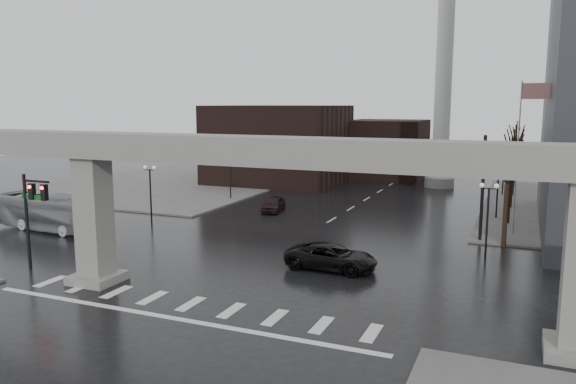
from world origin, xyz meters
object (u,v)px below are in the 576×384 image
at_px(city_bus, 50,213).
at_px(pickup_truck, 331,257).
at_px(signal_mast_arm, 431,162).
at_px(far_car, 273,204).

bearing_deg(city_bus, pickup_truck, -87.59).
xyz_separation_m(pickup_truck, city_bus, (-24.63, 1.42, 0.68)).
distance_m(signal_mast_arm, city_bus, 30.76).
distance_m(signal_mast_arm, pickup_truck, 12.91).
xyz_separation_m(signal_mast_arm, far_car, (-15.41, 4.81, -5.11)).
height_order(signal_mast_arm, pickup_truck, signal_mast_arm).
relative_size(pickup_truck, city_bus, 0.54).
height_order(pickup_truck, far_car, pickup_truck).
bearing_deg(pickup_truck, far_car, 36.17).
relative_size(city_bus, far_car, 2.50).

